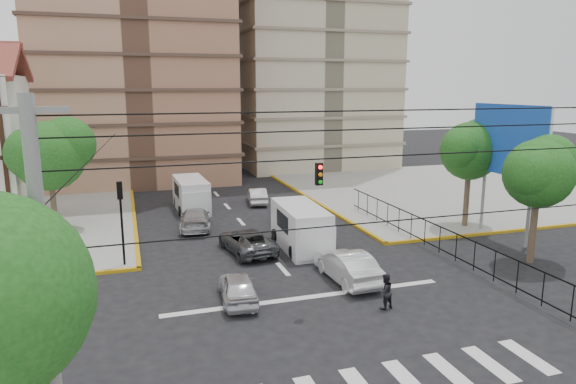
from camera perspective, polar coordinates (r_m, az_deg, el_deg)
name	(u,v)px	position (r m, az deg, el deg)	size (l,w,h in m)	color
ground	(317,308)	(22.45, 3.28, -12.75)	(160.00, 160.00, 0.00)	black
sidewalk_ne	(445,190)	(48.59, 17.04, 0.20)	(26.00, 26.00, 0.15)	gray
crosswalk_stripes	(385,384)	(17.64, 10.71, -20.24)	(12.00, 2.40, 0.01)	silver
stop_line	(308,297)	(23.48, 2.21, -11.60)	(13.00, 0.40, 0.01)	silver
park_fence	(439,255)	(30.17, 16.41, -6.75)	(0.10, 22.50, 1.66)	black
billboard	(509,143)	(33.41, 23.37, 5.06)	(0.36, 6.20, 8.10)	slate
tree_park_a	(540,170)	(29.69, 26.21, 2.19)	(4.41, 3.60, 6.83)	#473828
tree_park_c	(471,148)	(35.57, 19.67, 4.60)	(4.65, 3.80, 7.25)	#473828
tree_tudor	(50,152)	(35.61, -24.89, 4.02)	(5.39, 4.40, 7.43)	#473828
traffic_light_nw	(121,209)	(27.57, -18.07, -1.85)	(0.28, 0.22, 4.40)	black
traffic_light_hanging	(339,180)	(18.87, 5.69, 1.32)	(18.00, 9.12, 0.92)	black
utility_pole_sw	(49,325)	(11.14, -25.04, -13.28)	(1.40, 0.28, 9.00)	slate
van_right_lane	(302,229)	(29.58, 1.59, -4.15)	(2.38, 5.66, 2.52)	silver
van_left_lane	(191,196)	(39.54, -10.68, -0.39)	(2.29, 5.44, 2.42)	silver
car_silver_front_left	(238,287)	(22.96, -5.59, -10.48)	(1.51, 3.76, 1.28)	silver
car_white_front_right	(347,266)	(25.23, 6.57, -8.13)	(1.62, 4.65, 1.53)	white
car_grey_mid_left	(247,241)	(29.35, -4.59, -5.44)	(2.22, 4.82, 1.34)	#515458
car_silver_rear_left	(195,219)	(34.53, -10.27, -2.94)	(1.95, 4.80, 1.39)	#B2B3B7
car_darkgrey_mid_right	(289,213)	(35.32, 0.16, -2.32)	(1.78, 4.44, 1.51)	#252528
car_white_rear_right	(257,196)	(41.48, -3.46, -0.40)	(1.36, 3.89, 1.28)	silver
pedestrian_crosswalk	(385,292)	(22.44, 10.72, -10.81)	(0.75, 0.59, 1.55)	black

